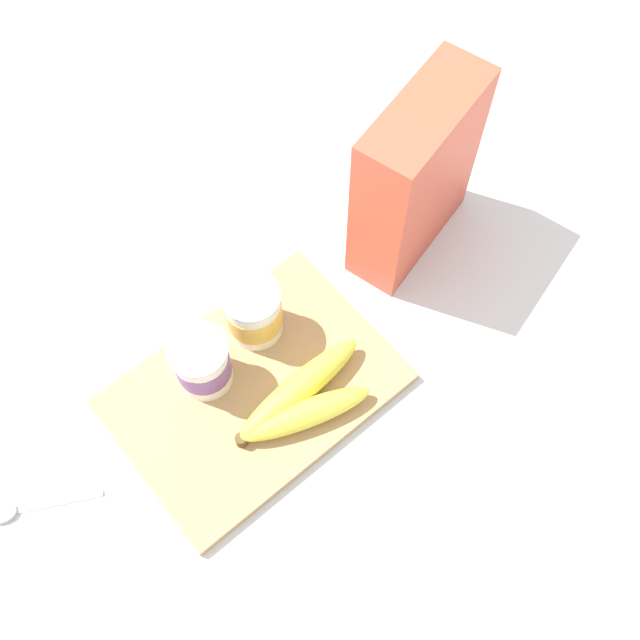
{
  "coord_description": "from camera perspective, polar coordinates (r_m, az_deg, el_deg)",
  "views": [
    {
      "loc": [
        -0.15,
        -0.31,
        0.87
      ],
      "look_at": [
        0.11,
        0.0,
        0.06
      ],
      "focal_mm": 41.71,
      "sensor_mm": 36.0,
      "label": 1
    }
  ],
  "objects": [
    {
      "name": "ground_plane",
      "position": [
        0.93,
        -5.03,
        -5.53
      ],
      "size": [
        2.4,
        2.4,
        0.0
      ],
      "primitive_type": "plane",
      "color": "silver"
    },
    {
      "name": "yogurt_cup_front",
      "position": [
        0.89,
        -9.03,
        -3.29
      ],
      "size": [
        0.07,
        0.07,
        0.09
      ],
      "color": "white",
      "rests_on": "cutting_board"
    },
    {
      "name": "cutting_board",
      "position": [
        0.92,
        -5.06,
        -5.37
      ],
      "size": [
        0.34,
        0.24,
        0.01
      ],
      "primitive_type": "cube",
      "color": "tan",
      "rests_on": "ground_plane"
    },
    {
      "name": "yogurt_cup_back",
      "position": [
        0.91,
        -5.11,
        0.63
      ],
      "size": [
        0.07,
        0.07,
        0.09
      ],
      "color": "white",
      "rests_on": "cutting_board"
    },
    {
      "name": "spoon",
      "position": [
        0.94,
        -21.68,
        -13.29
      ],
      "size": [
        0.13,
        0.08,
        0.01
      ],
      "color": "silver",
      "rests_on": "ground_plane"
    },
    {
      "name": "cereal_box",
      "position": [
        0.94,
        7.36,
        10.76
      ],
      "size": [
        0.2,
        0.12,
        0.25
      ],
      "primitive_type": "cube",
      "rotation": [
        0.0,
        0.0,
        0.26
      ],
      "color": "#D85138",
      "rests_on": "ground_plane"
    },
    {
      "name": "banana_bunch",
      "position": [
        0.89,
        -1.4,
        -6.1
      ],
      "size": [
        0.19,
        0.09,
        0.04
      ],
      "color": "yellow",
      "rests_on": "cutting_board"
    }
  ]
}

